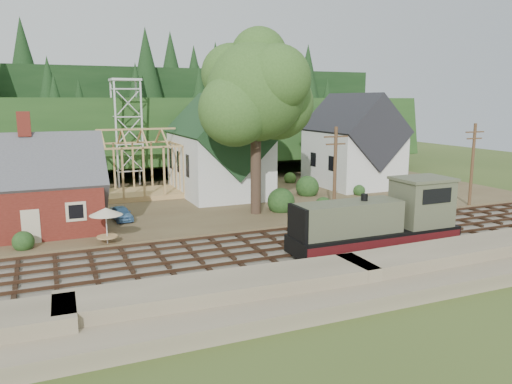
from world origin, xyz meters
name	(u,v)px	position (x,y,z in m)	size (l,w,h in m)	color
ground	(286,250)	(0.00, 0.00, 0.00)	(140.00, 140.00, 0.00)	#384C1E
embankment	(358,294)	(0.00, -8.50, 0.00)	(64.00, 5.00, 1.60)	#7F7259
railroad_bed	(286,249)	(0.00, 0.00, 0.08)	(64.00, 11.00, 0.16)	#726B5B
village_flat	(207,200)	(0.00, 18.00, 0.15)	(64.00, 26.00, 0.30)	brown
hillside	(156,171)	(0.00, 42.00, 0.00)	(70.00, 28.00, 8.00)	#1E3F19
ridge	(137,159)	(0.00, 58.00, 0.00)	(80.00, 20.00, 12.00)	black
depot	(30,194)	(-16.00, 11.00, 3.21)	(10.80, 7.41, 9.00)	#5D1C15
church	(219,148)	(2.00, 19.68, 5.18)	(8.40, 15.17, 13.00)	silver
farmhouse	(353,146)	(18.00, 19.00, 4.87)	(8.40, 10.80, 10.60)	silver
timber_frame	(138,168)	(-6.00, 22.00, 3.27)	(8.20, 6.20, 6.99)	tan
lattice_tower	(126,101)	(-6.00, 28.00, 10.03)	(3.20, 3.20, 12.12)	silver
big_tree	(257,99)	(2.17, 10.08, 10.22)	(10.90, 8.40, 14.70)	#38281E
telegraph_pole_near	(335,173)	(7.00, 5.20, 4.25)	(2.20, 0.28, 8.00)	#4C331E
telegraph_pole_far	(472,164)	(22.00, 5.20, 4.25)	(2.20, 0.28, 8.00)	#4C331E
locomotive	(382,222)	(5.57, -3.00, 2.11)	(11.90, 2.97, 4.76)	black
car_blue	(121,213)	(-9.26, 12.03, 0.88)	(1.36, 3.39, 1.16)	#639DD4
car_red	(409,182)	(23.42, 15.40, 0.91)	(2.01, 4.36, 1.21)	red
patio_set	(106,213)	(-11.17, 5.50, 2.44)	(2.26, 2.26, 2.52)	silver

